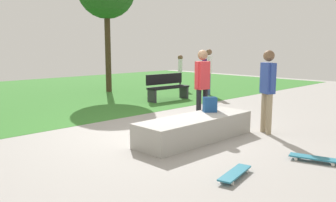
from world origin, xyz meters
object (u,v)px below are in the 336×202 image
Objects in this scene: skateboard_by_ledge at (235,173)px; skateboard_spare at (315,158)px; backpack_on_ledge at (210,105)px; pedestrian_with_backpack at (208,68)px; park_bench_near_lamppost at (167,86)px; skater_performing_trick at (268,85)px; concrete_ledge at (195,128)px; skater_watching at (202,81)px; cyclist_on_bicycle at (180,75)px.

skateboard_by_ledge and skateboard_spare have the same top height.
pedestrian_with_backpack reaches higher than backpack_on_ledge.
pedestrian_with_backpack is (1.99, -0.19, 0.58)m from park_bench_near_lamppost.
skater_performing_trick reaches higher than park_bench_near_lamppost.
skateboard_by_ledge is 0.47× the size of pedestrian_with_backpack.
skateboard_spare is (0.37, -2.29, -0.17)m from concrete_ledge.
skater_watching reaches higher than park_bench_near_lamppost.
pedestrian_with_backpack is at bearing -103.18° from backpack_on_ledge.
concrete_ledge is 2.12m from skateboard_by_ledge.
park_bench_near_lamppost is (4.38, 5.96, 0.42)m from skateboard_by_ledge.
concrete_ledge is at bearing 50.00° from backpack_on_ledge.
skater_performing_trick is 1.52m from skater_watching.
concrete_ledge is at bearing -133.92° from cyclist_on_bicycle.
skater_watching is 1.02× the size of pedestrian_with_backpack.
pedestrian_with_backpack reaches higher than park_bench_near_lamppost.
concrete_ledge is 6.63m from pedestrian_with_backpack.
pedestrian_with_backpack is (5.22, 3.99, 0.82)m from concrete_ledge.
skater_watching is 3.51m from skateboard_by_ledge.
skater_watching is at bearing 34.93° from concrete_ledge.
skateboard_by_ledge is at bearing -131.33° from skater_watching.
concrete_ledge is 1.50× the size of skater_watching.
cyclist_on_bicycle reaches higher than skateboard_by_ledge.
skateboard_spare is at bearing -113.91° from park_bench_near_lamppost.
skateboard_by_ledge is 10.48m from cyclist_on_bicycle.
park_bench_near_lamppost is at bearing 57.81° from skater_watching.
skater_watching is at bearing 48.67° from skateboard_by_ledge.
skater_watching is 4.09m from park_bench_near_lamppost.
concrete_ledge is at bearing 57.18° from skateboard_by_ledge.
cyclist_on_bicycle is at bearing 57.50° from skater_performing_trick.
pedestrian_with_backpack is at bearing 37.40° from concrete_ledge.
skateboard_by_ledge is 0.51× the size of park_bench_near_lamppost.
backpack_on_ledge is 0.21× the size of cyclist_on_bicycle.
backpack_on_ledge is 2.67m from skateboard_by_ledge.
skater_watching reaches higher than concrete_ledge.
skater_performing_trick is 1.18× the size of cyclist_on_bicycle.
backpack_on_ledge is 7.86m from cyclist_on_bicycle.
skater_performing_trick is (0.90, -0.84, 0.43)m from backpack_on_ledge.
park_bench_near_lamppost is 2.08m from pedestrian_with_backpack.
pedestrian_with_backpack is at bearing -5.42° from park_bench_near_lamppost.
pedestrian_with_backpack is 1.16× the size of cyclist_on_bicycle.
skateboard_spare is at bearing -80.78° from concrete_ledge.
skater_watching is at bearing -131.87° from cyclist_on_bicycle.
backpack_on_ledge is 4.81m from park_bench_near_lamppost.
skater_performing_trick is at bearing -24.66° from concrete_ledge.
cyclist_on_bicycle is (5.45, 8.33, 0.57)m from skateboard_spare.
concrete_ledge reaches higher than skateboard_by_ledge.
backpack_on_ledge is 0.87m from skater_watching.
backpack_on_ledge is 0.18× the size of skater_watching.
skateboard_spare is at bearing -103.13° from skater_watching.
skater_performing_trick is at bearing -109.36° from park_bench_near_lamppost.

